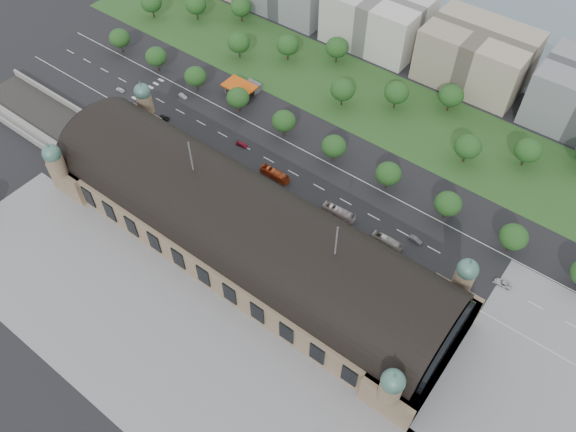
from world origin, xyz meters
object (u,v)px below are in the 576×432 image
Objects in this scene: petrol_station at (247,86)px; bus_mid at (339,212)px; traffic_car_5 at (415,240)px; parked_car_2 at (209,156)px; traffic_car_0 at (120,90)px; traffic_car_2 at (164,118)px; parked_car_5 at (196,149)px; traffic_car_6 at (503,283)px; traffic_car_3 at (242,145)px; parked_car_6 at (199,150)px; traffic_car_4 at (336,210)px; parked_car_1 at (178,148)px; traffic_car_1 at (183,96)px; parked_car_4 at (180,149)px; bus_west at (275,174)px; parked_car_3 at (157,132)px; bus_east at (387,241)px; parked_car_0 at (165,131)px.

petrol_station is 79.28m from bus_mid.
traffic_car_5 is 85.58m from parked_car_2.
traffic_car_0 is 0.89× the size of traffic_car_2.
parked_car_5 is at bearing 77.36° from traffic_car_0.
traffic_car_6 is (130.23, -26.39, -2.19)m from petrol_station.
petrol_station is 2.81× the size of traffic_car_3.
traffic_car_0 is 54.15m from parked_car_6.
traffic_car_0 is 28.53m from traffic_car_2.
parked_car_6 is at bearing -90.31° from traffic_car_4.
parked_car_1 reaches higher than parked_car_2.
parked_car_6 is (-121.24, -13.90, 0.02)m from traffic_car_6.
petrol_station reaches higher than traffic_car_0.
bus_mid reaches higher than traffic_car_1.
traffic_car_5 is 1.22× the size of parked_car_4.
bus_west is 29.83m from bus_mid.
bus_west is (33.80, 7.22, 1.03)m from parked_car_5.
parked_car_1 is 0.86m from parked_car_4.
traffic_car_2 is at bearing 82.04° from traffic_car_0.
parked_car_4 is at bearing 94.83° from bus_mid.
parked_car_3 is 14.37m from parked_car_4.
bus_east is (103.73, 8.04, 0.80)m from parked_car_3.
parked_car_0 is at bearing 116.74° from parked_car_3.
parked_car_1 reaches higher than traffic_car_5.
traffic_car_4 is at bearing -88.71° from traffic_car_6.
traffic_car_3 is 18.15m from parked_car_5.
traffic_car_4 is at bearing 55.33° from bus_mid.
traffic_car_2 is 87.61m from bus_mid.
petrol_station is 2.89× the size of parked_car_2.
traffic_car_5 is at bearing 93.56° from traffic_car_4.
petrol_station is 3.07× the size of parked_car_3.
traffic_car_2 reaches higher than traffic_car_4.
parked_car_0 is at bearing 73.73° from traffic_car_0.
bus_west is at bearing 78.56° from parked_car_6.
parked_car_4 is at bearing 72.01° from traffic_car_0.
traffic_car_5 is 0.39× the size of bus_mid.
bus_west is at bearing -98.54° from traffic_car_1.
traffic_car_2 is 1.03× the size of parked_car_2.
traffic_car_6 is at bearing -85.47° from bus_west.
petrol_station is 38.41m from traffic_car_2.
traffic_car_0 is 0.91× the size of traffic_car_5.
traffic_car_1 is 112.68m from bus_east.
parked_car_3 reaches higher than parked_car_5.
parked_car_3 is at bearing -69.63° from parked_car_0.
traffic_car_6 is at bearing -82.89° from traffic_car_5.
traffic_car_4 is (114.26, -0.23, -0.10)m from traffic_car_0.
petrol_station reaches higher than parked_car_5.
parked_car_2 is (24.16, 0.00, -0.02)m from parked_car_0.
traffic_car_3 is at bearing 81.03° from parked_car_0.
parked_car_0 is (34.86, -7.21, -0.03)m from traffic_car_0.
traffic_car_5 is 10.16m from bus_east.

